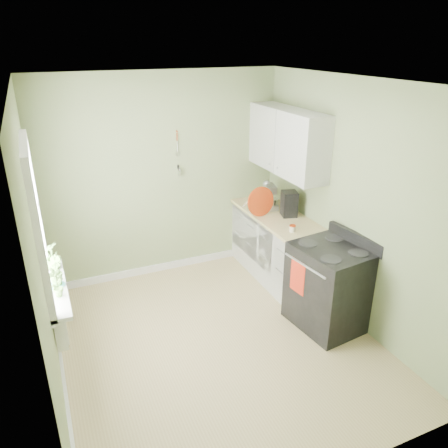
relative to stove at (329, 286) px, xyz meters
name	(u,v)px	position (x,y,z in m)	size (l,w,h in m)	color
floor	(217,342)	(-1.28, 0.18, -0.50)	(3.20, 3.60, 0.02)	tan
ceiling	(216,81)	(-1.28, 0.18, 2.22)	(3.20, 3.60, 0.02)	white
wall_back	(164,178)	(-1.28, 1.99, 0.86)	(3.20, 0.02, 2.70)	gray
wall_left	(38,259)	(-2.89, 0.18, 0.86)	(0.02, 3.60, 2.70)	gray
wall_right	(351,205)	(0.33, 0.18, 0.86)	(0.02, 3.60, 2.70)	gray
base_cabinets	(277,247)	(0.02, 1.18, -0.05)	(0.60, 1.60, 0.87)	silver
countertop	(278,216)	(0.01, 1.18, 0.40)	(0.64, 1.60, 0.04)	tan
upper_cabinets	(287,141)	(0.15, 1.28, 1.36)	(0.35, 1.40, 0.80)	silver
window	(36,223)	(-2.86, 0.48, 1.06)	(0.06, 1.14, 1.44)	white
window_sill	(57,288)	(-2.79, 0.48, 0.39)	(0.18, 1.14, 0.04)	white
radiator	(59,321)	(-2.82, 0.43, 0.06)	(0.12, 0.50, 0.35)	white
wall_utensils	(178,161)	(-1.08, 1.96, 1.08)	(0.02, 0.14, 0.58)	tan
stove	(329,286)	(0.00, 0.00, 0.00)	(0.78, 0.86, 1.09)	black
stand_mixer	(270,197)	(0.04, 1.47, 0.57)	(0.24, 0.32, 0.36)	#B2B2B7
kettle	(251,203)	(-0.23, 1.50, 0.51)	(0.18, 0.11, 0.19)	silver
coffee_maker	(289,204)	(0.12, 1.11, 0.58)	(0.24, 0.25, 0.33)	black
red_tray	(261,202)	(-0.21, 1.26, 0.62)	(0.39, 0.39, 0.02)	#A62F0D
jar	(292,228)	(-0.10, 0.65, 0.46)	(0.08, 0.08, 0.08)	beige
plant_a	(57,283)	(-2.78, 0.28, 0.55)	(0.15, 0.10, 0.28)	#406829
plant_b	(55,271)	(-2.78, 0.51, 0.55)	(0.16, 0.13, 0.28)	#406829
plant_c	(52,256)	(-2.78, 0.85, 0.55)	(0.16, 0.16, 0.28)	#406829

